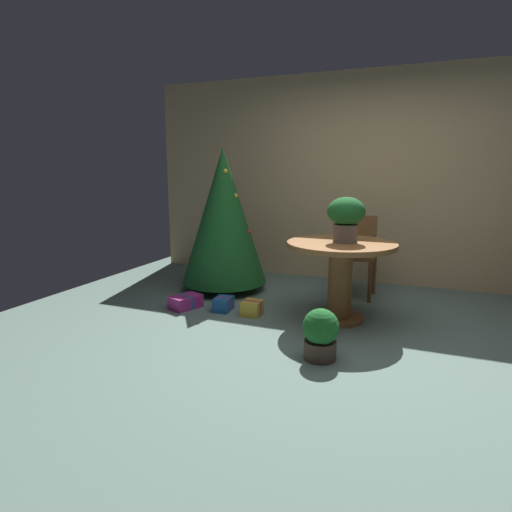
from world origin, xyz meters
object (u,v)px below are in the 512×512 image
Objects in this scene: wooden_chair_far at (357,250)px; gift_box_blue at (223,304)px; holiday_tree at (224,216)px; gift_box_gold at (252,308)px; round_dining_table at (341,266)px; gift_box_purple at (186,302)px; potted_plant at (321,334)px; flower_vase at (346,215)px.

gift_box_blue is (-1.15, -1.09, -0.45)m from wooden_chair_far.
gift_box_gold is at bearing -47.85° from holiday_tree.
round_dining_table is at bearing 8.26° from gift_box_blue.
round_dining_table reaches higher than gift_box_purple.
gift_box_blue reaches higher than gift_box_purple.
holiday_tree is at bearing 115.28° from gift_box_blue.
potted_plant is at bearing -88.64° from wooden_chair_far.
round_dining_table is at bearing 92.72° from potted_plant.
gift_box_purple is 0.93× the size of potted_plant.
round_dining_table is at bearing 12.66° from gift_box_gold.
round_dining_table is 2.57× the size of potted_plant.
flower_vase is 1.03m from wooden_chair_far.
wooden_chair_far is 2.47× the size of gift_box_purple.
round_dining_table is 1.63m from holiday_tree.
round_dining_table reaches higher than potted_plant.
gift_box_purple is (-1.55, -0.24, -0.46)m from round_dining_table.
wooden_chair_far reaches higher than gift_box_blue.
round_dining_table is 4.26× the size of gift_box_blue.
holiday_tree reaches higher than wooden_chair_far.
flower_vase is 2.07× the size of gift_box_gold.
round_dining_table is 1.64m from gift_box_purple.
round_dining_table is 1.12× the size of wooden_chair_far.
holiday_tree is (-1.52, 0.53, -0.12)m from flower_vase.
gift_box_purple is at bearing -94.13° from holiday_tree.
round_dining_table is at bearing 8.90° from gift_box_purple.
gift_box_blue is 1.42m from potted_plant.
potted_plant is at bearing -40.32° from gift_box_gold.
gift_box_purple is 1.74m from potted_plant.
flower_vase is at bearing 90.89° from potted_plant.
flower_vase is 1.85m from gift_box_purple.
wooden_chair_far is 1.45m from gift_box_gold.
holiday_tree reaches higher than flower_vase.
round_dining_table reaches higher than gift_box_gold.
flower_vase reaches higher than round_dining_table.
holiday_tree reaches higher than potted_plant.
gift_box_blue is at bearing -64.72° from holiday_tree.
flower_vase reaches higher than wooden_chair_far.
round_dining_table is 5.02× the size of gift_box_gold.
wooden_chair_far is at bearing 13.93° from holiday_tree.
holiday_tree is (-1.49, 0.55, 0.35)m from round_dining_table.
holiday_tree is at bearing 132.15° from gift_box_gold.
round_dining_table is 0.92m from wooden_chair_far.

